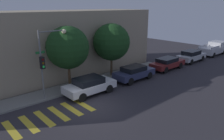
{
  "coord_description": "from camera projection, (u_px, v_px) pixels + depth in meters",
  "views": [
    {
      "loc": [
        -8.43,
        -11.68,
        7.13
      ],
      "look_at": [
        3.81,
        2.1,
        1.6
      ],
      "focal_mm": 35.0,
      "sensor_mm": 36.0,
      "label": 1
    }
  ],
  "objects": [
    {
      "name": "ground_plane",
      "position": [
        92.0,
        107.0,
        15.77
      ],
      "size": [
        60.0,
        60.0,
        0.0
      ],
      "primitive_type": "plane",
      "color": "#2D2B30"
    },
    {
      "name": "sidewalk",
      "position": [
        62.0,
        90.0,
        18.82
      ],
      "size": [
        26.0,
        2.18,
        0.14
      ],
      "primitive_type": "cube",
      "color": "slate",
      "rests_on": "ground"
    },
    {
      "name": "building_row",
      "position": [
        37.0,
        46.0,
        21.12
      ],
      "size": [
        26.0,
        6.0,
        6.57
      ],
      "primitive_type": "cube",
      "color": "gray",
      "rests_on": "ground"
    },
    {
      "name": "crosswalk",
      "position": [
        44.0,
        118.0,
        14.25
      ],
      "size": [
        6.63,
        2.6,
        0.0
      ],
      "color": "gold",
      "rests_on": "ground"
    },
    {
      "name": "traffic_light_pole",
      "position": [
        47.0,
        55.0,
        16.22
      ],
      "size": [
        2.57,
        0.56,
        5.4
      ],
      "color": "slate",
      "rests_on": "ground"
    },
    {
      "name": "sedan_near_corner",
      "position": [
        90.0,
        85.0,
        17.9
      ],
      "size": [
        4.34,
        1.89,
        1.46
      ],
      "color": "silver",
      "rests_on": "ground"
    },
    {
      "name": "sedan_middle",
      "position": [
        134.0,
        72.0,
        21.32
      ],
      "size": [
        4.37,
        1.79,
        1.42
      ],
      "color": "#2D3351",
      "rests_on": "ground"
    },
    {
      "name": "sedan_far_end",
      "position": [
        167.0,
        63.0,
        24.86
      ],
      "size": [
        4.61,
        1.77,
        1.35
      ],
      "color": "maroon",
      "rests_on": "ground"
    },
    {
      "name": "sedan_tail_of_row",
      "position": [
        191.0,
        56.0,
        28.2
      ],
      "size": [
        4.53,
        1.82,
        1.48
      ],
      "color": "#B7BABF",
      "rests_on": "ground"
    },
    {
      "name": "pickup_truck",
      "position": [
        214.0,
        48.0,
        32.24
      ],
      "size": [
        5.25,
        2.07,
        1.84
      ],
      "color": "#BCBCC1",
      "rests_on": "ground"
    },
    {
      "name": "tree_near_corner",
      "position": [
        68.0,
        48.0,
        18.39
      ],
      "size": [
        3.65,
        3.65,
        5.48
      ],
      "color": "#4C3823",
      "rests_on": "ground"
    },
    {
      "name": "tree_midblock",
      "position": [
        111.0,
        42.0,
        21.55
      ],
      "size": [
        3.67,
        3.67,
        5.42
      ],
      "color": "#4C3823",
      "rests_on": "ground"
    }
  ]
}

